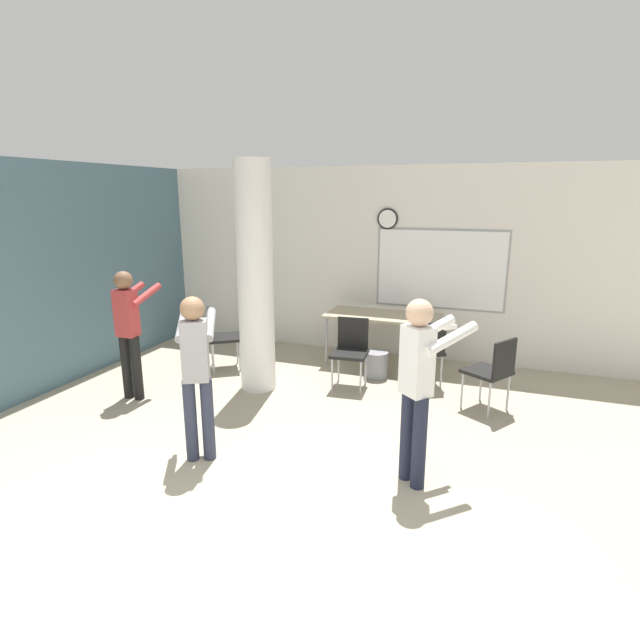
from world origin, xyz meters
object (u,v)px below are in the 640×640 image
Objects in this scene: person_playing_side at (419,378)px; person_watching_back at (129,325)px; folding_table at (383,318)px; chair_table_right at (426,348)px; chair_near_pillar at (219,334)px; bottle_on_table at (418,308)px; chair_table_front at (351,347)px; chair_mid_room at (493,368)px; person_playing_front at (196,366)px.

person_playing_side reaches higher than person_watching_back.
folding_table is 1.85× the size of chair_table_right.
person_playing_side is at bearing -32.25° from chair_near_pillar.
bottle_on_table is at bearing 99.22° from person_playing_side.
chair_table_front is (-0.18, -0.97, -0.17)m from folding_table.
chair_near_pillar is 1.00× the size of chair_mid_room.
chair_table_right is at bearing 26.19° from person_watching_back.
person_playing_front is (-2.50, -2.01, 0.40)m from chair_mid_room.
bottle_on_table is at bearing 106.98° from chair_table_right.
chair_table_front is at bearing 173.03° from chair_mid_room.
chair_near_pillar is 1.39m from person_watching_back.
person_watching_back is at bearing 148.49° from person_playing_front.
person_watching_back reaches higher than chair_near_pillar.
bottle_on_table is at bearing 38.63° from person_watching_back.
chair_table_right is at bearing 6.95° from chair_near_pillar.
chair_table_right is at bearing -42.32° from folding_table.
person_watching_back is at bearing -138.36° from folding_table.
chair_mid_room is 1.87m from person_playing_side.
person_playing_front is (-0.97, -3.20, 0.23)m from folding_table.
bottle_on_table is 0.28× the size of chair_near_pillar.
person_playing_side reaches higher than folding_table.
person_playing_front reaches higher than chair_table_front.
bottle_on_table is at bearing 59.80° from chair_table_front.
folding_table is at bearing 137.68° from chair_table_right.
chair_mid_room is 0.54× the size of person_playing_side.
chair_near_pillar is 1.90m from chair_table_front.
folding_table is 1.85× the size of chair_mid_room.
chair_mid_room is at bearing -51.47° from bottle_on_table.
chair_table_right is 0.54× the size of person_playing_side.
bottle_on_table is 3.11m from person_playing_side.
chair_table_front is 0.56× the size of person_playing_front.
chair_table_front reaches higher than folding_table.
person_playing_side is (0.50, -3.07, 0.12)m from bottle_on_table.
person_playing_front is at bearing -171.82° from person_playing_side.
person_playing_front is (-1.44, -3.34, 0.08)m from bottle_on_table.
person_playing_side reaches higher than chair_table_front.
bottle_on_table is 1.34m from chair_table_front.
person_playing_front is (1.11, -2.20, 0.40)m from chair_near_pillar.
person_playing_front is at bearing -113.28° from bottle_on_table.
chair_table_right reaches higher than folding_table.
chair_near_pillar is 3.62m from chair_mid_room.
person_watching_back is (-3.24, -1.59, 0.40)m from chair_table_right.
chair_table_right is (0.71, -0.65, -0.17)m from folding_table.
folding_table is 3.35m from person_playing_front.
person_playing_front is at bearing -63.17° from chair_near_pillar.
chair_near_pillar is at bearing -155.93° from bottle_on_table.
chair_table_front is 2.30m from person_playing_side.
chair_near_pillar is 0.54× the size of person_playing_side.
chair_table_right is at bearing -73.02° from bottle_on_table.
bottle_on_table is 0.28× the size of chair_table_right.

